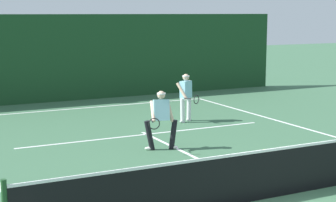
{
  "coord_description": "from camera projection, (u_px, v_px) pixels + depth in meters",
  "views": [
    {
      "loc": [
        -6.38,
        -8.05,
        3.53
      ],
      "look_at": [
        0.53,
        5.76,
        1.0
      ],
      "focal_mm": 57.94,
      "sensor_mm": 36.0,
      "label": 1
    }
  ],
  "objects": [
    {
      "name": "player_far",
      "position": [
        186.0,
        96.0,
        17.56
      ],
      "size": [
        0.65,
        0.93,
        1.57
      ],
      "rotation": [
        0.0,
        0.0,
        3.62
      ],
      "color": "silver",
      "rests_on": "ground_plane"
    },
    {
      "name": "court_line_service",
      "position": [
        147.0,
        134.0,
        15.87
      ],
      "size": [
        7.65,
        0.1,
        0.01
      ],
      "primitive_type": "cube",
      "color": "white",
      "rests_on": "ground_plane"
    },
    {
      "name": "ground_plane",
      "position": [
        276.0,
        197.0,
        10.5
      ],
      "size": [
        80.0,
        80.0,
        0.0
      ],
      "primitive_type": "plane",
      "color": "#3D6849"
    },
    {
      "name": "tennis_ball",
      "position": [
        264.0,
        150.0,
        13.9
      ],
      "size": [
        0.07,
        0.07,
        0.07
      ],
      "primitive_type": "sphere",
      "color": "#D1E033",
      "rests_on": "ground_plane"
    },
    {
      "name": "tennis_net",
      "position": [
        277.0,
        172.0,
        10.41
      ],
      "size": [
        10.29,
        0.09,
        1.07
      ],
      "color": "#1E4723",
      "rests_on": "ground_plane"
    },
    {
      "name": "player_near",
      "position": [
        161.0,
        118.0,
        13.97
      ],
      "size": [
        1.01,
        0.84,
        1.55
      ],
      "rotation": [
        0.0,
        0.0,
        2.85
      ],
      "color": "black",
      "rests_on": "ground_plane"
    },
    {
      "name": "court_line_centre",
      "position": [
        195.0,
        158.0,
        13.32
      ],
      "size": [
        0.1,
        6.4,
        0.01
      ],
      "primitive_type": "cube",
      "color": "white",
      "rests_on": "ground_plane"
    },
    {
      "name": "back_fence_windscreen",
      "position": [
        75.0,
        58.0,
        21.8
      ],
      "size": [
        18.93,
        0.12,
        3.46
      ],
      "primitive_type": "cube",
      "color": "#194121",
      "rests_on": "ground_plane"
    },
    {
      "name": "court_line_baseline_far",
      "position": [
        91.0,
        107.0,
        20.35
      ],
      "size": [
        9.39,
        0.1,
        0.01
      ],
      "primitive_type": "cube",
      "color": "white",
      "rests_on": "ground_plane"
    }
  ]
}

